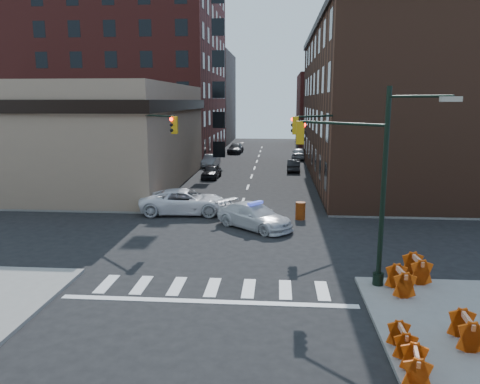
% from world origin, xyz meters
% --- Properties ---
extents(ground, '(140.00, 140.00, 0.00)m').
position_xyz_m(ground, '(0.00, 0.00, 0.00)').
color(ground, black).
rests_on(ground, ground).
extents(sidewalk_nw, '(34.00, 54.50, 0.15)m').
position_xyz_m(sidewalk_nw, '(-23.00, 32.75, 0.07)').
color(sidewalk_nw, gray).
rests_on(sidewalk_nw, ground).
extents(sidewalk_ne, '(34.00, 54.50, 0.15)m').
position_xyz_m(sidewalk_ne, '(23.00, 32.75, 0.07)').
color(sidewalk_ne, gray).
rests_on(sidewalk_ne, ground).
extents(bank_building, '(22.00, 22.00, 9.00)m').
position_xyz_m(bank_building, '(-17.00, 16.50, 4.50)').
color(bank_building, '#897059').
rests_on(bank_building, ground).
extents(apartment_block, '(25.00, 25.00, 24.00)m').
position_xyz_m(apartment_block, '(-18.50, 40.00, 12.00)').
color(apartment_block, '#571F1B').
rests_on(apartment_block, ground).
extents(commercial_row_ne, '(14.00, 34.00, 14.00)m').
position_xyz_m(commercial_row_ne, '(13.00, 22.50, 7.00)').
color(commercial_row_ne, '#4E2E1F').
rests_on(commercial_row_ne, ground).
extents(filler_nw, '(20.00, 18.00, 16.00)m').
position_xyz_m(filler_nw, '(-16.00, 62.00, 8.00)').
color(filler_nw, brown).
rests_on(filler_nw, ground).
extents(filler_ne, '(16.00, 16.00, 12.00)m').
position_xyz_m(filler_ne, '(14.00, 58.00, 6.00)').
color(filler_ne, '#571F1B').
rests_on(filler_ne, ground).
extents(signal_pole_se, '(5.40, 5.27, 8.00)m').
position_xyz_m(signal_pole_se, '(6.04, -5.52, 4.61)').
color(signal_pole_se, black).
rests_on(signal_pole_se, sidewalk_se).
extents(signal_pole_nw, '(3.58, 3.67, 8.00)m').
position_xyz_m(signal_pole_nw, '(-5.85, 5.34, 4.34)').
color(signal_pole_nw, black).
rests_on(signal_pole_nw, sidewalk_nw).
extents(signal_pole_ne, '(3.67, 3.58, 8.00)m').
position_xyz_m(signal_pole_ne, '(5.84, 5.35, 4.34)').
color(signal_pole_ne, black).
rests_on(signal_pole_ne, sidewalk_ne).
extents(tree_ne_near, '(3.00, 3.00, 4.85)m').
position_xyz_m(tree_ne_near, '(7.50, 26.00, 3.49)').
color(tree_ne_near, black).
rests_on(tree_ne_near, sidewalk_ne).
extents(tree_ne_far, '(3.00, 3.00, 4.85)m').
position_xyz_m(tree_ne_far, '(7.50, 34.00, 3.49)').
color(tree_ne_far, black).
rests_on(tree_ne_far, sidewalk_ne).
extents(police_car, '(5.29, 4.90, 1.49)m').
position_xyz_m(police_car, '(1.26, 2.49, 0.75)').
color(police_car, silver).
rests_on(police_car, ground).
extents(pickup, '(6.21, 3.15, 1.68)m').
position_xyz_m(pickup, '(-3.62, 5.80, 0.84)').
color(pickup, white).
rests_on(pickup, ground).
extents(parked_car_wnear, '(1.78, 3.98, 1.33)m').
position_xyz_m(parked_car_wnear, '(-3.92, 20.64, 0.66)').
color(parked_car_wnear, black).
rests_on(parked_car_wnear, ground).
extents(parked_car_wfar, '(1.78, 4.42, 1.43)m').
position_xyz_m(parked_car_wfar, '(-5.13, 28.81, 0.71)').
color(parked_car_wfar, gray).
rests_on(parked_car_wfar, ground).
extents(parked_car_wdeep, '(2.24, 4.88, 1.38)m').
position_xyz_m(parked_car_wdeep, '(-3.54, 43.10, 0.69)').
color(parked_car_wdeep, black).
rests_on(parked_car_wdeep, ground).
extents(parked_car_enear, '(1.54, 4.00, 1.30)m').
position_xyz_m(parked_car_enear, '(4.37, 25.83, 0.65)').
color(parked_car_enear, black).
rests_on(parked_car_enear, ground).
extents(parked_car_efar, '(2.14, 4.62, 1.53)m').
position_xyz_m(parked_car_efar, '(5.39, 36.70, 0.77)').
color(parked_car_efar, '#989BA1').
rests_on(parked_car_efar, ground).
extents(pedestrian_a, '(0.72, 0.50, 1.87)m').
position_xyz_m(pedestrian_a, '(-9.55, 6.57, 1.08)').
color(pedestrian_a, black).
rests_on(pedestrian_a, sidewalk_nw).
extents(pedestrian_b, '(1.07, 0.89, 1.99)m').
position_xyz_m(pedestrian_b, '(-10.31, 8.58, 1.15)').
color(pedestrian_b, black).
rests_on(pedestrian_b, sidewalk_nw).
extents(pedestrian_c, '(1.08, 0.58, 1.76)m').
position_xyz_m(pedestrian_c, '(-9.87, 6.43, 1.03)').
color(pedestrian_c, black).
rests_on(pedestrian_c, sidewalk_nw).
extents(barrel_road, '(0.77, 0.77, 1.14)m').
position_xyz_m(barrel_road, '(4.13, 4.88, 0.57)').
color(barrel_road, '#CE5509').
rests_on(barrel_road, ground).
extents(barrel_bank, '(0.59, 0.59, 1.00)m').
position_xyz_m(barrel_bank, '(-5.50, 8.08, 0.50)').
color(barrel_bank, '#F2470B').
rests_on(barrel_bank, ground).
extents(barricade_se_a, '(0.79, 1.41, 1.02)m').
position_xyz_m(barricade_se_a, '(8.50, -5.70, 0.66)').
color(barricade_se_a, red).
rests_on(barricade_se_a, sidewalk_se).
extents(barricade_se_b, '(0.76, 1.36, 0.99)m').
position_xyz_m(barricade_se_b, '(7.48, -7.11, 0.64)').
color(barricade_se_b, '#D95E0A').
rests_on(barricade_se_b, sidewalk_se).
extents(barricade_se_c, '(0.70, 1.29, 0.94)m').
position_xyz_m(barricade_se_c, '(8.50, -11.00, 0.62)').
color(barricade_se_c, '#DA4D0A').
rests_on(barricade_se_c, sidewalk_se).
extents(barricade_se_d, '(0.54, 1.07, 0.80)m').
position_xyz_m(barricade_se_d, '(6.40, -11.62, 0.55)').
color(barricade_se_d, orange).
rests_on(barricade_se_d, sidewalk_se).
extents(barricade_se_e, '(0.75, 1.20, 0.84)m').
position_xyz_m(barricade_se_e, '(6.40, -13.06, 0.57)').
color(barricade_se_e, '#E05D0A').
rests_on(barricade_se_e, sidewalk_se).
extents(barricade_nw_a, '(1.23, 0.67, 0.90)m').
position_xyz_m(barricade_nw_a, '(-6.60, 8.00, 0.60)').
color(barricade_nw_a, '#D35E09').
rests_on(barricade_nw_a, sidewalk_nw).
extents(barricade_nw_b, '(1.43, 0.91, 1.00)m').
position_xyz_m(barricade_nw_b, '(-12.00, 8.00, 0.65)').
color(barricade_nw_b, '#E14E0A').
rests_on(barricade_nw_b, sidewalk_nw).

